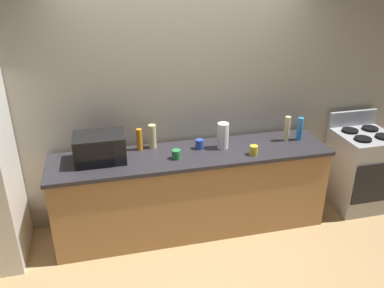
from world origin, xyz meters
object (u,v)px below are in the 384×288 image
Objects in this scene: bottle_spray_cleaner at (300,129)px; mug_green at (176,154)px; bottle_hand_soap at (287,129)px; mug_blue at (199,144)px; stove_range at (360,169)px; paper_towel_roll at (223,136)px; bottle_vinegar at (152,136)px; mug_yellow at (254,150)px; bottle_dish_soap at (139,139)px; microwave at (100,148)px.

mug_green is (-1.38, -0.14, -0.08)m from bottle_spray_cleaner.
mug_blue is at bearing 178.99° from bottle_hand_soap.
stove_range is 4.00× the size of paper_towel_roll.
bottle_vinegar reaches higher than mug_yellow.
bottle_dish_soap is at bearing 168.55° from mug_blue.
mug_yellow is at bearing -6.74° from mug_green.
bottle_spray_cleaner is at bearing -5.18° from bottle_dish_soap.
mug_green is (-1.23, -0.15, -0.09)m from bottle_hand_soap.
bottle_hand_soap is 1.20× the size of bottle_dish_soap.
bottle_vinegar is at bearing 18.41° from microwave.
bottle_spray_cleaner is at bearing 0.18° from microwave.
stove_range is at bearing 7.00° from mug_yellow.
bottle_dish_soap is (-0.84, 0.16, -0.02)m from paper_towel_roll.
mug_yellow is at bearing -28.06° from mug_blue.
bottle_hand_soap is (1.42, -0.15, 0.01)m from bottle_vinegar.
bottle_hand_soap is (0.72, 0.02, 0.00)m from paper_towel_roll.
stove_range is at bearing -0.95° from microwave.
bottle_vinegar is 2.52× the size of mug_blue.
stove_range is 1.11m from bottle_hand_soap.
microwave and bottle_hand_soap have the same top height.
microwave reaches higher than bottle_vinegar.
microwave is 1.92× the size of bottle_spray_cleaner.
microwave is 0.56m from bottle_vinegar.
bottle_spray_cleaner is (1.56, -0.17, 0.00)m from bottle_vinegar.
bottle_spray_cleaner reaches higher than bottle_dish_soap.
bottle_spray_cleaner is at bearing 20.44° from mug_yellow.
mug_yellow is (-0.47, -0.24, -0.09)m from bottle_hand_soap.
bottle_spray_cleaner is 2.75× the size of mug_green.
stove_range is 2.44m from bottle_vinegar.
bottle_hand_soap is 0.14m from bottle_spray_cleaner.
bottle_dish_soap is (-1.70, 0.15, -0.01)m from bottle_spray_cleaner.
bottle_vinegar is 0.92× the size of bottle_hand_soap.
paper_towel_roll is 1.08× the size of bottle_vinegar.
bottle_dish_soap is 2.26× the size of mug_blue.
microwave is at bearing 171.52° from mug_yellow.
mug_blue is (0.60, -0.12, -0.06)m from bottle_dish_soap.
stove_range is at bearing 2.18° from mug_green.
paper_towel_roll is 2.96× the size of mug_green.
bottle_hand_soap is 2.73× the size of mug_blue.
mug_blue is 0.55m from mug_yellow.
bottle_dish_soap is 1.16m from mug_yellow.
mug_yellow is (1.49, -0.22, -0.09)m from microwave.
bottle_dish_soap is (-1.56, 0.14, -0.02)m from bottle_hand_soap.
bottle_spray_cleaner is 0.66m from mug_yellow.
bottle_vinegar is 0.49m from mug_blue.
stove_range is 4.33× the size of bottle_vinegar.
microwave is 5.27× the size of mug_green.
mug_green is (0.72, -0.13, -0.09)m from microwave.
stove_range is 4.81× the size of bottle_dish_soap.
bottle_spray_cleaner is 1.10m from mug_blue.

